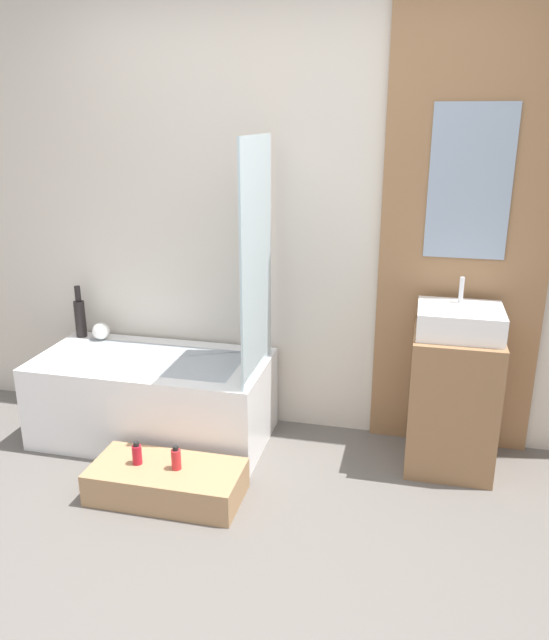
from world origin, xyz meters
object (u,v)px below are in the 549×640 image
bathtub (154,397)px  sink (460,321)px  vase_tall_dark (80,316)px  vase_round_light (101,331)px  bottle_soap_secondary (176,459)px  wooden_step_bench (167,482)px  bottle_soap_primary (137,454)px

bathtub → sink: sink is taller
vase_tall_dark → vase_round_light: vase_tall_dark is taller
bathtub → vase_round_light: 0.58m
sink → vase_round_light: 2.14m
sink → vase_round_light: bearing=176.0°
bottle_soap_secondary → vase_tall_dark: bearing=139.1°
wooden_step_bench → bottle_soap_secondary: (0.06, 0.00, 0.14)m
vase_round_light → wooden_step_bench: bearing=-47.1°
bottle_soap_primary → bathtub: bearing=105.5°
wooden_step_bench → vase_round_light: size_ratio=7.13×
bathtub → vase_tall_dark: size_ratio=4.07×
bathtub → bottle_soap_primary: (0.16, -0.57, -0.03)m
sink → bottle_soap_primary: bearing=-156.8°
vase_round_light → bottle_soap_primary: bearing=-53.4°
bottle_soap_primary → bottle_soap_secondary: size_ratio=0.96×
vase_round_light → bottle_soap_secondary: 1.18m
vase_tall_dark → vase_round_light: 0.17m
bathtub → sink: 1.78m
wooden_step_bench → bottle_soap_primary: 0.20m
wooden_step_bench → bottle_soap_primary: bearing=180.0°
wooden_step_bench → vase_tall_dark: vase_tall_dark is taller
wooden_step_bench → sink: (1.37, 0.65, 0.74)m
bathtub → wooden_step_bench: 0.67m
wooden_step_bench → vase_round_light: 1.19m
bathtub → bottle_soap_primary: bearing=-74.5°
bottle_soap_secondary → sink: bearing=26.4°
vase_round_light → bottle_soap_primary: (0.59, -0.80, -0.33)m
vase_round_light → bathtub: bearing=-28.1°
bottle_soap_primary → bottle_soap_secondary: 0.21m
bathtub → bottle_soap_primary: bathtub is taller
bathtub → vase_round_light: size_ratio=12.58×
sink → bottle_soap_primary: sink is taller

